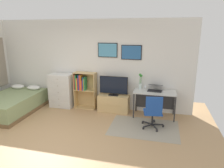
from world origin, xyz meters
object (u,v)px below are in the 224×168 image
(bamboo_vase, at_px, (140,81))
(wine_glass, at_px, (145,86))
(laptop, at_px, (155,88))
(desk, at_px, (155,95))
(bookshelf, at_px, (83,87))
(computer_mouse, at_px, (164,91))
(tv_stand, at_px, (114,103))
(television, at_px, (114,86))
(office_chair, at_px, (153,111))
(bed, at_px, (12,103))
(dresser, at_px, (62,91))

(bamboo_vase, height_order, wine_glass, bamboo_vase)
(laptop, bearing_deg, desk, -79.75)
(bookshelf, distance_m, computer_mouse, 2.42)
(tv_stand, bearing_deg, computer_mouse, -4.09)
(television, relative_size, office_chair, 0.98)
(bed, xyz_separation_m, bamboo_vase, (3.70, 0.87, 0.70))
(computer_mouse, xyz_separation_m, bamboo_vase, (-0.67, 0.17, 0.21))
(bed, height_order, dresser, dresser)
(office_chair, relative_size, wine_glass, 4.78)
(tv_stand, distance_m, laptop, 1.32)
(television, distance_m, desk, 1.21)
(tv_stand, distance_m, office_chair, 1.50)
(office_chair, height_order, wine_glass, wine_glass)
(desk, relative_size, bamboo_vase, 2.56)
(television, distance_m, office_chair, 1.51)
(desk, height_order, wine_glass, wine_glass)
(dresser, height_order, television, television)
(bed, relative_size, computer_mouse, 19.61)
(tv_stand, bearing_deg, bookshelf, 177.00)
(wine_glass, bearing_deg, bamboo_vase, 128.14)
(bed, bearing_deg, computer_mouse, 7.10)
(bed, distance_m, television, 3.08)
(bookshelf, distance_m, laptop, 2.18)
(tv_stand, distance_m, television, 0.54)
(dresser, bearing_deg, computer_mouse, -1.60)
(bed, bearing_deg, wine_glass, 7.78)
(dresser, xyz_separation_m, television, (1.69, -0.01, 0.27))
(bookshelf, bearing_deg, wine_glass, -5.62)
(dresser, height_order, laptop, dresser)
(dresser, distance_m, desk, 2.89)
(tv_stand, bearing_deg, bamboo_vase, 5.23)
(computer_mouse, distance_m, bamboo_vase, 0.72)
(bamboo_vase, bearing_deg, laptop, -8.56)
(bed, distance_m, bookshelf, 2.17)
(television, height_order, desk, television)
(desk, bearing_deg, tv_stand, 179.23)
(bamboo_vase, bearing_deg, tv_stand, -174.77)
(office_chair, xyz_separation_m, bamboo_vase, (-0.44, 0.94, 0.50))
(dresser, distance_m, wine_glass, 2.65)
(dresser, height_order, computer_mouse, dresser)
(bookshelf, bearing_deg, bamboo_vase, 0.62)
(tv_stand, height_order, desk, desk)
(bamboo_vase, distance_m, wine_glass, 0.28)
(television, height_order, office_chair, television)
(television, bearing_deg, desk, 0.30)
(bookshelf, relative_size, computer_mouse, 10.92)
(desk, bearing_deg, laptop, 94.94)
(tv_stand, distance_m, bamboo_vase, 1.05)
(bed, height_order, office_chair, office_chair)
(dresser, relative_size, desk, 0.92)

